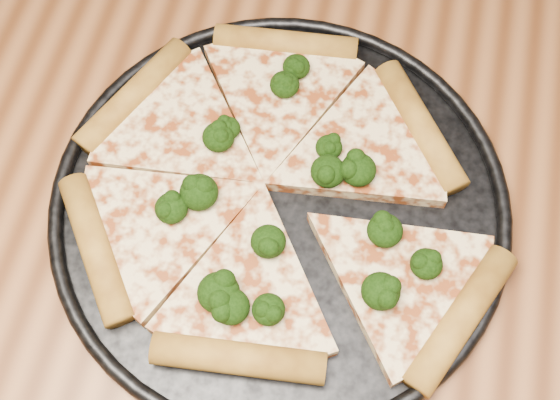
# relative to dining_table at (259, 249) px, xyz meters

# --- Properties ---
(ground) EXTENTS (4.00, 4.00, 0.00)m
(ground) POSITION_rel_dining_table_xyz_m (0.00, 0.00, -0.66)
(ground) COLOR brown
(ground) RESTS_ON ground
(dining_table) EXTENTS (1.20, 0.90, 0.75)m
(dining_table) POSITION_rel_dining_table_xyz_m (0.00, 0.00, 0.00)
(dining_table) COLOR brown
(dining_table) RESTS_ON ground
(pizza_pan) EXTENTS (0.41, 0.41, 0.02)m
(pizza_pan) POSITION_rel_dining_table_xyz_m (0.02, 0.01, 0.10)
(pizza_pan) COLOR black
(pizza_pan) RESTS_ON dining_table
(pizza) EXTENTS (0.41, 0.35, 0.03)m
(pizza) POSITION_rel_dining_table_xyz_m (0.01, 0.02, 0.11)
(pizza) COLOR beige
(pizza) RESTS_ON pizza_pan
(broccoli_florets) EXTENTS (0.25, 0.27, 0.03)m
(broccoli_florets) POSITION_rel_dining_table_xyz_m (0.03, -0.01, 0.12)
(broccoli_florets) COLOR black
(broccoli_florets) RESTS_ON pizza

